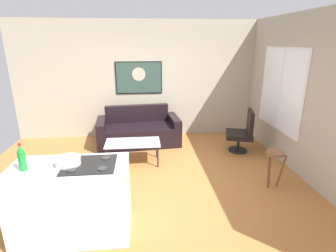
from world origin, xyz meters
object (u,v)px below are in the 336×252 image
(bar_stool, at_px, (274,160))
(soda_bottle, at_px, (22,158))
(armchair, at_px, (243,132))
(wall_painting, at_px, (139,78))
(coffee_table, at_px, (133,144))
(mixing_bowl, at_px, (68,162))
(couch, at_px, (139,132))

(bar_stool, height_order, soda_bottle, soda_bottle)
(armchair, relative_size, soda_bottle, 2.85)
(soda_bottle, distance_m, wall_painting, 3.86)
(bar_stool, bearing_deg, armchair, 88.73)
(coffee_table, height_order, mixing_bowl, mixing_bowl)
(armchair, bearing_deg, bar_stool, -91.27)
(wall_painting, bearing_deg, mixing_bowl, -102.76)
(coffee_table, distance_m, soda_bottle, 2.39)
(mixing_bowl, height_order, wall_painting, wall_painting)
(mixing_bowl, bearing_deg, coffee_table, 71.00)
(coffee_table, bearing_deg, armchair, 8.52)
(wall_painting, bearing_deg, coffee_table, -94.94)
(couch, distance_m, soda_bottle, 3.38)
(couch, relative_size, mixing_bowl, 6.84)
(couch, height_order, coffee_table, couch)
(armchair, bearing_deg, coffee_table, -171.48)
(soda_bottle, height_order, wall_painting, wall_painting)
(bar_stool, height_order, mixing_bowl, mixing_bowl)
(armchair, distance_m, bar_stool, 1.46)
(bar_stool, relative_size, mixing_bowl, 2.18)
(coffee_table, bearing_deg, wall_painting, 85.06)
(coffee_table, distance_m, mixing_bowl, 2.11)
(bar_stool, height_order, wall_painting, wall_painting)
(armchair, relative_size, bar_stool, 1.49)
(bar_stool, bearing_deg, soda_bottle, -165.47)
(couch, xyz_separation_m, armchair, (2.24, -0.70, 0.16))
(coffee_table, bearing_deg, bar_stool, -25.66)
(soda_bottle, xyz_separation_m, mixing_bowl, (0.47, 0.07, -0.10))
(armchair, xyz_separation_m, wall_painting, (-2.20, 1.27, 1.02))
(coffee_table, bearing_deg, mixing_bowl, -109.00)
(armchair, distance_m, mixing_bowl, 3.81)
(bar_stool, bearing_deg, coffee_table, 154.34)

